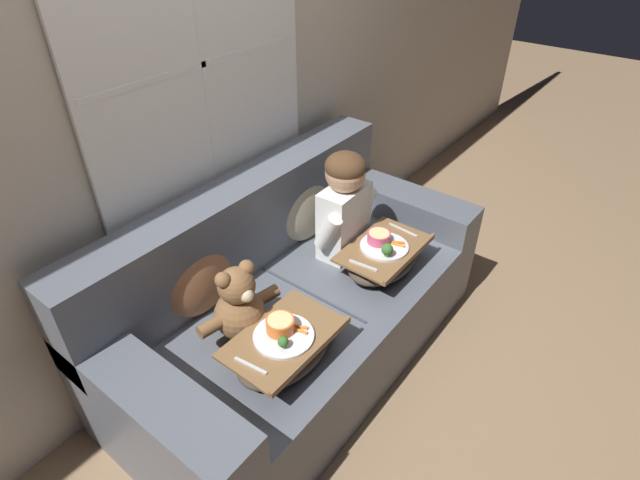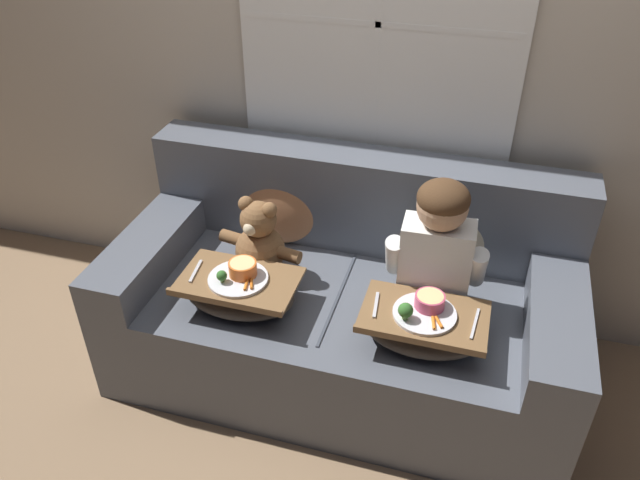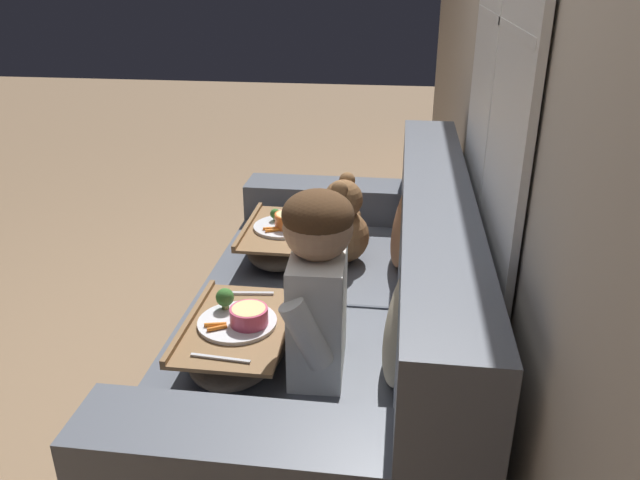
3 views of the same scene
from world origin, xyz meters
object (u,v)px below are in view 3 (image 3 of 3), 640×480
Objects in this scene: throw_pillow_behind_child at (408,318)px; teddy_bear at (342,226)px; couch at (342,337)px; throw_pillow_behind_teddy at (408,220)px; lap_tray_teddy at (283,241)px; child_figure at (318,276)px; lap_tray_child at (238,340)px.

throw_pillow_behind_child is 1.07× the size of teddy_bear.
teddy_bear is (-0.37, -0.04, 0.28)m from couch.
throw_pillow_behind_teddy is 0.83× the size of lap_tray_teddy.
couch is 4.63× the size of throw_pillow_behind_child.
throw_pillow_behind_teddy is 0.71× the size of child_figure.
lap_tray_teddy is at bearing -161.93° from child_figure.
throw_pillow_behind_teddy is (-0.37, 0.22, 0.32)m from couch.
lap_tray_teddy is at bearing -179.99° from lap_tray_child.
child_figure is at bearing 18.07° from lap_tray_teddy.
lap_tray_teddy is (-0.37, -0.28, 0.20)m from couch.
throw_pillow_behind_child is 0.88× the size of lap_tray_teddy.
child_figure is 1.18× the size of lap_tray_teddy.
couch is 4.10× the size of lap_tray_child.
lap_tray_teddy is at bearing -145.93° from throw_pillow_behind_child.
throw_pillow_behind_teddy is (-0.74, 0.00, 0.00)m from throw_pillow_behind_child.
lap_tray_child is 0.99× the size of lap_tray_teddy.
child_figure is at bearing 89.94° from lap_tray_child.
lap_tray_child is at bearing -37.03° from couch.
throw_pillow_behind_teddy reaches higher than teddy_bear.
lap_tray_teddy is (-0.74, -0.50, -0.12)m from throw_pillow_behind_child.
throw_pillow_behind_child is 0.28m from child_figure.
child_figure is at bearing 0.30° from teddy_bear.
lap_tray_teddy is at bearing -89.74° from teddy_bear.
couch is 0.57m from child_figure.
couch reaches higher than lap_tray_teddy.
child_figure reaches higher than couch.
lap_tray_teddy is (0.00, -0.50, -0.12)m from throw_pillow_behind_teddy.
child_figure is at bearing -89.99° from throw_pillow_behind_child.
throw_pillow_behind_teddy is 1.02× the size of teddy_bear.
teddy_bear is at bearing 162.23° from lap_tray_child.
child_figure is (0.74, -0.26, 0.12)m from throw_pillow_behind_teddy.
throw_pillow_behind_child is 0.51m from lap_tray_child.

